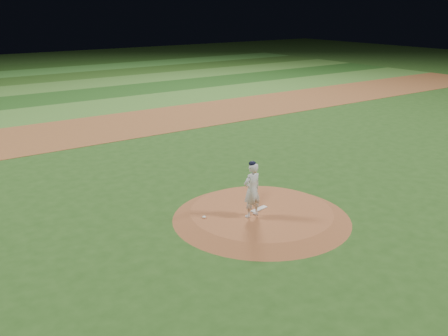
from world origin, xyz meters
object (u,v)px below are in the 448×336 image
at_px(pitchers_mound, 261,214).
at_px(pitching_rubber, 259,209).
at_px(rosin_bag, 204,217).
at_px(pitcher_on_mound, 252,190).

distance_m(pitchers_mound, pitching_rubber, 0.18).
bearing_deg(rosin_bag, pitchers_mound, -17.86).
relative_size(pitchers_mound, rosin_bag, 46.49).
xyz_separation_m(pitchers_mound, rosin_bag, (-1.74, 0.56, 0.16)).
bearing_deg(pitching_rubber, pitcher_on_mound, -162.74).
distance_m(pitchers_mound, pitcher_on_mound, 1.12).
bearing_deg(pitcher_on_mound, pitchers_mound, 16.76).
height_order(pitchers_mound, pitcher_on_mound, pitcher_on_mound).
bearing_deg(pitcher_on_mound, rosin_bag, 149.82).
distance_m(pitching_rubber, rosin_bag, 1.80).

